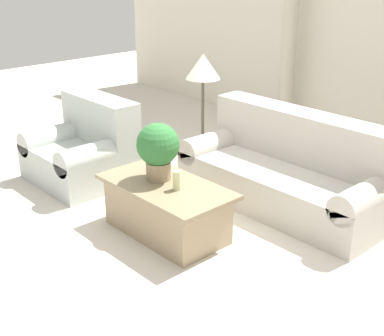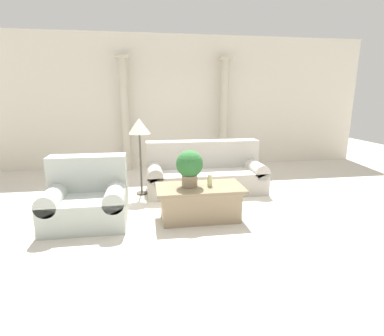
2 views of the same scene
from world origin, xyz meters
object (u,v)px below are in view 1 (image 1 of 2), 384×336
(floor_lamp, at_px, (203,72))
(sofa_long, at_px, (289,171))
(coffee_table, at_px, (167,208))
(potted_plant, at_px, (158,148))
(loveseat, at_px, (85,149))

(floor_lamp, bearing_deg, sofa_long, 3.51)
(coffee_table, xyz_separation_m, potted_plant, (-0.14, 0.03, 0.54))
(sofa_long, distance_m, coffee_table, 1.38)
(sofa_long, relative_size, floor_lamp, 1.58)
(loveseat, bearing_deg, potted_plant, -4.62)
(potted_plant, bearing_deg, sofa_long, 69.62)
(sofa_long, distance_m, loveseat, 2.28)
(loveseat, bearing_deg, coffee_table, -5.43)
(sofa_long, bearing_deg, loveseat, -148.67)
(loveseat, bearing_deg, sofa_long, 31.33)
(coffee_table, bearing_deg, floor_lamp, 124.00)
(sofa_long, distance_m, potted_plant, 1.46)
(sofa_long, height_order, floor_lamp, floor_lamp)
(coffee_table, height_order, floor_lamp, floor_lamp)
(coffee_table, distance_m, potted_plant, 0.56)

